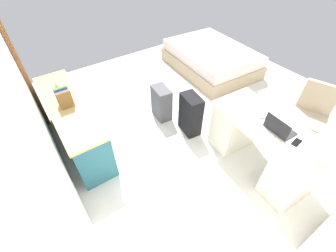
{
  "coord_description": "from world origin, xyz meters",
  "views": [
    {
      "loc": [
        -2.09,
        2.0,
        2.57
      ],
      "look_at": [
        -0.41,
        0.84,
        0.6
      ],
      "focal_mm": 24.04,
      "sensor_mm": 36.0,
      "label": 1
    }
  ],
  "objects_px": {
    "credenza": "(74,124)",
    "laptop": "(279,128)",
    "bed": "(211,59)",
    "suitcase_spare_grey": "(161,103)",
    "desk_lamp": "(322,138)",
    "suitcase_black": "(190,115)",
    "office_chair": "(307,119)",
    "computer_mouse": "(263,116)",
    "figurine_small": "(56,86)",
    "desk": "(262,145)",
    "cell_phone_near_laptop": "(297,142)"
  },
  "relations": [
    {
      "from": "desk",
      "to": "computer_mouse",
      "type": "relative_size",
      "value": 14.84
    },
    {
      "from": "suitcase_spare_grey",
      "to": "computer_mouse",
      "type": "distance_m",
      "value": 1.61
    },
    {
      "from": "laptop",
      "to": "cell_phone_near_laptop",
      "type": "relative_size",
      "value": 2.39
    },
    {
      "from": "cell_phone_near_laptop",
      "to": "suitcase_black",
      "type": "bearing_deg",
      "value": 7.02
    },
    {
      "from": "computer_mouse",
      "to": "desk_lamp",
      "type": "xyz_separation_m",
      "value": [
        -0.66,
        0.08,
        0.24
      ]
    },
    {
      "from": "office_chair",
      "to": "laptop",
      "type": "distance_m",
      "value": 0.99
    },
    {
      "from": "suitcase_black",
      "to": "office_chair",
      "type": "bearing_deg",
      "value": -123.57
    },
    {
      "from": "suitcase_spare_grey",
      "to": "figurine_small",
      "type": "height_order",
      "value": "figurine_small"
    },
    {
      "from": "computer_mouse",
      "to": "desk",
      "type": "bearing_deg",
      "value": 169.33
    },
    {
      "from": "suitcase_spare_grey",
      "to": "desk_lamp",
      "type": "xyz_separation_m",
      "value": [
        -2.1,
        -0.46,
        0.72
      ]
    },
    {
      "from": "credenza",
      "to": "desk_lamp",
      "type": "distance_m",
      "value": 2.99
    },
    {
      "from": "bed",
      "to": "desk_lamp",
      "type": "xyz_separation_m",
      "value": [
        -2.81,
        1.31,
        0.76
      ]
    },
    {
      "from": "suitcase_black",
      "to": "computer_mouse",
      "type": "height_order",
      "value": "computer_mouse"
    },
    {
      "from": "desk",
      "to": "credenza",
      "type": "xyz_separation_m",
      "value": [
        1.79,
        1.85,
        -0.02
      ]
    },
    {
      "from": "laptop",
      "to": "cell_phone_near_laptop",
      "type": "height_order",
      "value": "laptop"
    },
    {
      "from": "credenza",
      "to": "suitcase_spare_grey",
      "type": "relative_size",
      "value": 3.21
    },
    {
      "from": "computer_mouse",
      "to": "figurine_small",
      "type": "bearing_deg",
      "value": 46.98
    },
    {
      "from": "bed",
      "to": "desk_lamp",
      "type": "height_order",
      "value": "desk_lamp"
    },
    {
      "from": "laptop",
      "to": "figurine_small",
      "type": "distance_m",
      "value": 2.93
    },
    {
      "from": "credenza",
      "to": "computer_mouse",
      "type": "distance_m",
      "value": 2.53
    },
    {
      "from": "bed",
      "to": "laptop",
      "type": "distance_m",
      "value": 2.79
    },
    {
      "from": "office_chair",
      "to": "credenza",
      "type": "relative_size",
      "value": 0.52
    },
    {
      "from": "desk",
      "to": "office_chair",
      "type": "xyz_separation_m",
      "value": [
        -0.06,
        -0.9,
        0.03
      ]
    },
    {
      "from": "desk",
      "to": "figurine_small",
      "type": "relative_size",
      "value": 13.49
    },
    {
      "from": "laptop",
      "to": "desk_lamp",
      "type": "xyz_separation_m",
      "value": [
        -0.41,
        0.02,
        0.21
      ]
    },
    {
      "from": "credenza",
      "to": "laptop",
      "type": "height_order",
      "value": "laptop"
    },
    {
      "from": "suitcase_black",
      "to": "desk_lamp",
      "type": "distance_m",
      "value": 1.72
    },
    {
      "from": "laptop",
      "to": "office_chair",
      "type": "bearing_deg",
      "value": -87.37
    },
    {
      "from": "credenza",
      "to": "bed",
      "type": "relative_size",
      "value": 0.9
    },
    {
      "from": "desk",
      "to": "bed",
      "type": "height_order",
      "value": "desk"
    },
    {
      "from": "desk",
      "to": "figurine_small",
      "type": "distance_m",
      "value": 2.9
    },
    {
      "from": "credenza",
      "to": "bed",
      "type": "height_order",
      "value": "credenza"
    },
    {
      "from": "figurine_small",
      "to": "suitcase_black",
      "type": "bearing_deg",
      "value": -126.93
    },
    {
      "from": "computer_mouse",
      "to": "figurine_small",
      "type": "distance_m",
      "value": 2.78
    },
    {
      "from": "suitcase_spare_grey",
      "to": "desk_lamp",
      "type": "distance_m",
      "value": 2.27
    },
    {
      "from": "cell_phone_near_laptop",
      "to": "computer_mouse",
      "type": "bearing_deg",
      "value": -11.12
    },
    {
      "from": "laptop",
      "to": "figurine_small",
      "type": "relative_size",
      "value": 2.96
    },
    {
      "from": "desk",
      "to": "credenza",
      "type": "distance_m",
      "value": 2.58
    },
    {
      "from": "credenza",
      "to": "suitcase_black",
      "type": "height_order",
      "value": "credenza"
    },
    {
      "from": "office_chair",
      "to": "bed",
      "type": "distance_m",
      "value": 2.4
    },
    {
      "from": "bed",
      "to": "suitcase_spare_grey",
      "type": "relative_size",
      "value": 3.55
    },
    {
      "from": "laptop",
      "to": "computer_mouse",
      "type": "height_order",
      "value": "laptop"
    },
    {
      "from": "cell_phone_near_laptop",
      "to": "desk_lamp",
      "type": "relative_size",
      "value": 0.39
    },
    {
      "from": "desk",
      "to": "computer_mouse",
      "type": "height_order",
      "value": "computer_mouse"
    },
    {
      "from": "suitcase_spare_grey",
      "to": "suitcase_black",
      "type": "bearing_deg",
      "value": -156.51
    },
    {
      "from": "laptop",
      "to": "credenza",
      "type": "bearing_deg",
      "value": 43.96
    },
    {
      "from": "office_chair",
      "to": "computer_mouse",
      "type": "distance_m",
      "value": 0.95
    },
    {
      "from": "computer_mouse",
      "to": "figurine_small",
      "type": "height_order",
      "value": "figurine_small"
    },
    {
      "from": "office_chair",
      "to": "laptop",
      "type": "relative_size",
      "value": 2.89
    },
    {
      "from": "bed",
      "to": "credenza",
      "type": "bearing_deg",
      "value": 99.3
    }
  ]
}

